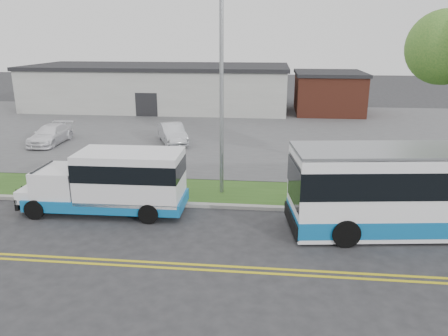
# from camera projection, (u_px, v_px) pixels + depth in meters

# --- Properties ---
(ground) EXTENTS (140.00, 140.00, 0.00)m
(ground) POSITION_uv_depth(u_px,v_px,m) (142.00, 214.00, 18.02)
(ground) COLOR #28282B
(ground) RESTS_ON ground
(lane_line_north) EXTENTS (70.00, 0.12, 0.01)m
(lane_line_north) POSITION_uv_depth(u_px,v_px,m) (108.00, 260.00, 14.35)
(lane_line_north) COLOR gold
(lane_line_north) RESTS_ON ground
(lane_line_south) EXTENTS (70.00, 0.12, 0.01)m
(lane_line_south) POSITION_uv_depth(u_px,v_px,m) (105.00, 264.00, 14.07)
(lane_line_south) COLOR gold
(lane_line_south) RESTS_ON ground
(curb) EXTENTS (80.00, 0.30, 0.15)m
(curb) POSITION_uv_depth(u_px,v_px,m) (149.00, 203.00, 19.04)
(curb) COLOR #9E9B93
(curb) RESTS_ON ground
(verge) EXTENTS (80.00, 3.30, 0.10)m
(verge) POSITION_uv_depth(u_px,v_px,m) (159.00, 190.00, 20.76)
(verge) COLOR #2F531B
(verge) RESTS_ON ground
(parking_lot) EXTENTS (80.00, 25.00, 0.10)m
(parking_lot) POSITION_uv_depth(u_px,v_px,m) (204.00, 129.00, 34.18)
(parking_lot) COLOR #4C4C4F
(parking_lot) RESTS_ON ground
(commercial_building) EXTENTS (25.40, 10.40, 4.35)m
(commercial_building) POSITION_uv_depth(u_px,v_px,m) (160.00, 87.00, 43.69)
(commercial_building) COLOR #9E9E99
(commercial_building) RESTS_ON ground
(brick_wing) EXTENTS (6.30, 7.30, 3.90)m
(brick_wing) POSITION_uv_depth(u_px,v_px,m) (328.00, 93.00, 41.11)
(brick_wing) COLOR brown
(brick_wing) RESTS_ON ground
(streetlight_near) EXTENTS (0.35, 1.53, 9.50)m
(streetlight_near) POSITION_uv_depth(u_px,v_px,m) (221.00, 80.00, 18.79)
(streetlight_near) COLOR gray
(streetlight_near) RESTS_ON verge
(shuttle_bus) EXTENTS (6.87, 2.41, 2.61)m
(shuttle_bus) POSITION_uv_depth(u_px,v_px,m) (115.00, 180.00, 17.91)
(shuttle_bus) COLOR #0E5D9B
(shuttle_bus) RESTS_ON ground
(transit_bus) EXTENTS (11.79, 4.09, 3.21)m
(transit_bus) POSITION_uv_depth(u_px,v_px,m) (448.00, 190.00, 16.10)
(transit_bus) COLOR white
(transit_bus) RESTS_ON ground
(parked_car_a) EXTENTS (2.92, 4.28, 1.33)m
(parked_car_a) POSITION_uv_depth(u_px,v_px,m) (172.00, 133.00, 29.49)
(parked_car_a) COLOR #B3B5BA
(parked_car_a) RESTS_ON parking_lot
(parked_car_b) EXTENTS (1.80, 4.31, 1.24)m
(parked_car_b) POSITION_uv_depth(u_px,v_px,m) (51.00, 134.00, 29.33)
(parked_car_b) COLOR white
(parked_car_b) RESTS_ON parking_lot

